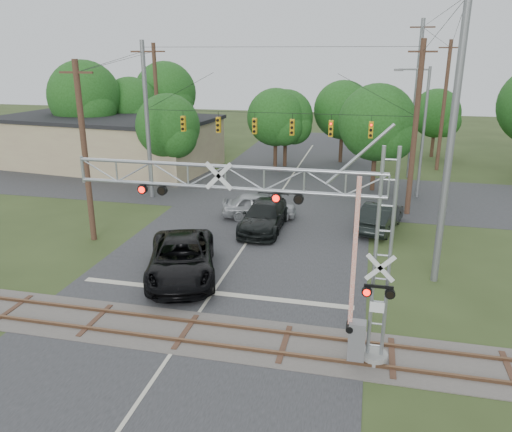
% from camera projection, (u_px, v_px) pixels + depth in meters
% --- Properties ---
extents(ground, '(160.00, 160.00, 0.00)m').
position_uv_depth(ground, '(166.00, 361.00, 18.10)').
color(ground, '#2F3C1B').
rests_on(ground, ground).
extents(road_main, '(14.00, 90.00, 0.02)m').
position_uv_depth(road_main, '(237.00, 256.00, 27.35)').
color(road_main, '#29292C').
rests_on(road_main, ground).
extents(road_cross, '(90.00, 12.00, 0.02)m').
position_uv_depth(road_cross, '(282.00, 191.00, 40.31)').
color(road_cross, '#29292C').
rests_on(road_cross, ground).
extents(railroad_track, '(90.00, 3.20, 0.17)m').
position_uv_depth(railroad_track, '(186.00, 332.00, 19.94)').
color(railroad_track, '#48433E').
rests_on(railroad_track, ground).
extents(crossing_gantry, '(11.54, 1.01, 7.87)m').
position_uv_depth(crossing_gantry, '(284.00, 229.00, 17.25)').
color(crossing_gantry, gray).
rests_on(crossing_gantry, ground).
extents(traffic_signal_span, '(19.34, 0.36, 11.50)m').
position_uv_depth(traffic_signal_span, '(286.00, 127.00, 34.62)').
color(traffic_signal_span, slate).
rests_on(traffic_signal_span, ground).
extents(pickup_black, '(5.26, 7.61, 1.93)m').
position_uv_depth(pickup_black, '(182.00, 259.00, 24.64)').
color(pickup_black, black).
rests_on(pickup_black, ground).
extents(car_dark, '(2.50, 6.05, 1.75)m').
position_uv_depth(car_dark, '(264.00, 216.00, 31.31)').
color(car_dark, black).
rests_on(car_dark, ground).
extents(sedan_silver, '(5.27, 2.96, 1.69)m').
position_uv_depth(sedan_silver, '(259.00, 206.00, 33.52)').
color(sedan_silver, '#989B9F').
rests_on(sedan_silver, ground).
extents(suv_dark, '(3.11, 5.60, 1.75)m').
position_uv_depth(suv_dark, '(380.00, 216.00, 31.30)').
color(suv_dark, black).
rests_on(suv_dark, ground).
extents(commercial_building, '(21.64, 12.76, 4.82)m').
position_uv_depth(commercial_building, '(108.00, 142.00, 48.24)').
color(commercial_building, tan).
rests_on(commercial_building, ground).
extents(streetlight, '(2.59, 0.27, 9.71)m').
position_uv_depth(streetlight, '(421.00, 127.00, 36.81)').
color(streetlight, slate).
rests_on(streetlight, ground).
extents(utility_poles, '(26.58, 25.77, 13.62)m').
position_uv_depth(utility_poles, '(325.00, 116.00, 36.27)').
color(utility_poles, '#3E271C').
rests_on(utility_poles, ground).
extents(treeline, '(54.79, 21.95, 10.01)m').
position_uv_depth(treeline, '(293.00, 107.00, 47.49)').
color(treeline, '#3C281B').
rests_on(treeline, ground).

